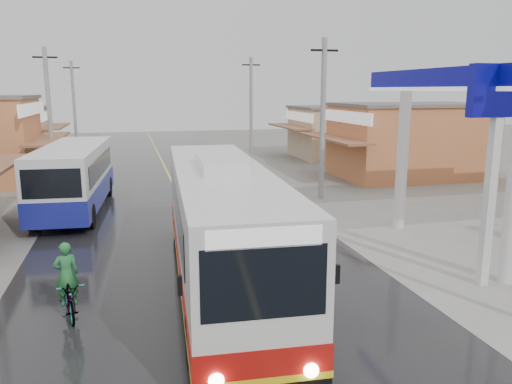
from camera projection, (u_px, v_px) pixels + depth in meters
ground at (269, 377)px, 9.78m from camera, size 120.00×120.00×0.00m
road at (184, 206)px, 24.01m from camera, size 12.00×90.00×0.02m
centre_line at (184, 206)px, 24.01m from camera, size 0.15×90.00×0.01m
shopfronts_right at (493, 203)px, 24.81m from camera, size 11.00×44.00×4.80m
utility_poles_left at (32, 210)px, 23.27m from camera, size 1.60×50.00×8.00m
utility_poles_right at (320, 199)px, 25.71m from camera, size 1.60×36.00×8.00m
coach_bus at (221, 226)px, 14.00m from camera, size 3.33×11.97×3.70m
second_bus at (74, 177)px, 22.75m from camera, size 3.13×9.27×3.02m
cyclist at (69, 292)px, 12.27m from camera, size 1.00×1.92×1.97m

